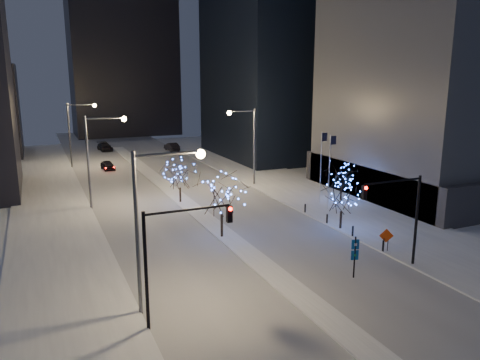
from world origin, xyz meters
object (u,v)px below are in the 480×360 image
car_near (108,165)px  street_lamp_east (248,137)px  wayfinding_sign (355,253)px  street_lamp_w_mid (98,149)px  street_lamp_w_near (154,209)px  holiday_tree_median_near (222,195)px  holiday_tree_median_far (180,175)px  holiday_tree_plaza_far (342,176)px  traffic_signal_east (401,207)px  holiday_tree_plaza_near (342,198)px  construction_sign (386,238)px  traffic_signal_west (173,247)px  car_mid (172,147)px  car_far (105,147)px  street_lamp_w_far (76,126)px

car_near → street_lamp_east: bearing=-54.9°
car_near → wayfinding_sign: (10.10, -47.10, 1.20)m
street_lamp_w_mid → wayfinding_sign: (13.94, -26.00, -4.60)m
street_lamp_w_near → holiday_tree_median_near: size_ratio=1.68×
wayfinding_sign → street_lamp_w_near: bearing=-172.0°
holiday_tree_median_far → holiday_tree_plaza_far: size_ratio=1.15×
holiday_tree_plaza_far → traffic_signal_east: bearing=-113.5°
traffic_signal_east → holiday_tree_plaza_near: size_ratio=1.55×
construction_sign → holiday_tree_median_near: bearing=165.6°
traffic_signal_east → street_lamp_w_near: bearing=176.8°
street_lamp_w_near → holiday_tree_median_near: bearing=51.5°
holiday_tree_median_near → wayfinding_sign: size_ratio=1.93×
car_near → holiday_tree_median_far: (4.60, -22.84, 2.55)m
traffic_signal_east → holiday_tree_median_near: bearing=129.1°
holiday_tree_plaza_far → traffic_signal_west: bearing=-143.3°
car_mid → traffic_signal_west: bearing=70.0°
car_far → traffic_signal_east: bearing=-85.4°
traffic_signal_east → holiday_tree_median_near: 14.98m
wayfinding_sign → street_lamp_w_far: bearing=117.4°
holiday_tree_median_far → holiday_tree_plaza_near: (11.00, -15.03, -0.15)m
holiday_tree_median_far → street_lamp_w_mid: bearing=168.4°
wayfinding_sign → car_near: bearing=114.3°
street_lamp_w_mid → traffic_signal_east: (17.88, -26.00, -1.74)m
traffic_signal_west → wayfinding_sign: 13.78m
car_far → car_mid: bearing=-29.6°
car_near → holiday_tree_median_far: 23.44m
holiday_tree_plaza_far → car_far: bearing=111.8°
traffic_signal_east → holiday_tree_median_near: size_ratio=1.17×
car_far → construction_sign: construction_sign is taller
street_lamp_w_near → car_far: bearing=84.6°
holiday_tree_median_near → construction_sign: 14.16m
holiday_tree_median_far → holiday_tree_plaza_near: bearing=-53.8°
wayfinding_sign → construction_sign: bearing=40.3°
street_lamp_w_near → construction_sign: street_lamp_w_near is taller
street_lamp_w_near → holiday_tree_median_near: street_lamp_w_near is taller
street_lamp_w_far → wayfinding_sign: 53.07m
holiday_tree_median_near → construction_sign: holiday_tree_median_near is taller
holiday_tree_plaza_far → construction_sign: bearing=-113.0°
holiday_tree_median_far → holiday_tree_plaza_far: bearing=-21.0°
street_lamp_w_near → street_lamp_w_mid: bearing=90.0°
holiday_tree_median_near → holiday_tree_plaza_near: holiday_tree_median_near is taller
street_lamp_east → holiday_tree_median_near: size_ratio=1.68×
traffic_signal_west → car_far: 67.63m
car_near → holiday_tree_plaza_near: (15.60, -37.87, 2.40)m
car_far → holiday_tree_median_far: size_ratio=1.03×
holiday_tree_median_far → wayfinding_sign: size_ratio=1.64×
traffic_signal_east → car_mid: traffic_signal_east is taller
holiday_tree_median_near → street_lamp_w_near: bearing=-128.5°
car_mid → holiday_tree_plaza_far: (7.74, -43.34, 2.13)m
car_far → construction_sign: (13.12, -63.45, 0.56)m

